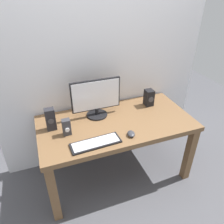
{
  "coord_description": "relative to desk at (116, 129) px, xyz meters",
  "views": [
    {
      "loc": [
        -0.66,
        -1.66,
        1.95
      ],
      "look_at": [
        -0.04,
        0.0,
        0.84
      ],
      "focal_mm": 34.56,
      "sensor_mm": 36.0,
      "label": 1
    }
  ],
  "objects": [
    {
      "name": "ground_plane",
      "position": [
        0.0,
        0.0,
        -0.62
      ],
      "size": [
        6.0,
        6.0,
        0.0
      ],
      "primitive_type": "plane",
      "color": "#4C4C51"
    },
    {
      "name": "wall_back",
      "position": [
        0.0,
        0.43,
        0.88
      ],
      "size": [
        2.35,
        0.04,
        3.0
      ],
      "primitive_type": "cube",
      "color": "silver",
      "rests_on": "ground_plane"
    },
    {
      "name": "desk",
      "position": [
        0.0,
        0.0,
        0.0
      ],
      "size": [
        1.54,
        0.78,
        0.72
      ],
      "color": "brown",
      "rests_on": "ground_plane"
    },
    {
      "name": "monitor",
      "position": [
        -0.15,
        0.18,
        0.3
      ],
      "size": [
        0.5,
        0.22,
        0.4
      ],
      "color": "black",
      "rests_on": "desk"
    },
    {
      "name": "keyboard_primary",
      "position": [
        -0.29,
        -0.26,
        0.11
      ],
      "size": [
        0.45,
        0.17,
        0.02
      ],
      "color": "black",
      "rests_on": "desk"
    },
    {
      "name": "mouse",
      "position": [
        0.05,
        -0.26,
        0.12
      ],
      "size": [
        0.09,
        0.11,
        0.04
      ],
      "primitive_type": "ellipsoid",
      "rotation": [
        0.0,
        0.0,
        -0.27
      ],
      "color": "#333338",
      "rests_on": "desk"
    },
    {
      "name": "speaker_right",
      "position": [
        0.46,
        0.18,
        0.19
      ],
      "size": [
        0.09,
        0.1,
        0.18
      ],
      "color": "black",
      "rests_on": "desk"
    },
    {
      "name": "speaker_left",
      "position": [
        -0.62,
        0.09,
        0.21
      ],
      "size": [
        0.09,
        0.08,
        0.22
      ],
      "color": "#232328",
      "rests_on": "desk"
    },
    {
      "name": "audio_controller",
      "position": [
        -0.5,
        -0.04,
        0.18
      ],
      "size": [
        0.07,
        0.07,
        0.16
      ],
      "color": "#333338",
      "rests_on": "desk"
    }
  ]
}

